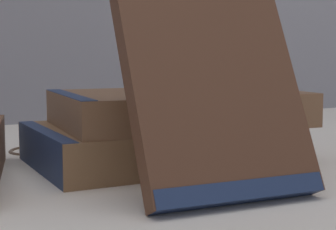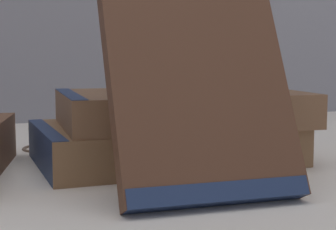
{
  "view_description": "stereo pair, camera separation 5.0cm",
  "coord_description": "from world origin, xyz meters",
  "px_view_note": "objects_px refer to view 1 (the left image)",
  "views": [
    {
      "loc": [
        -0.14,
        -0.42,
        0.1
      ],
      "look_at": [
        0.05,
        -0.01,
        0.04
      ],
      "focal_mm": 60.0,
      "sensor_mm": 36.0,
      "label": 1
    },
    {
      "loc": [
        -0.09,
        -0.44,
        0.1
      ],
      "look_at": [
        0.05,
        -0.01,
        0.04
      ],
      "focal_mm": 60.0,
      "sensor_mm": 36.0,
      "label": 2
    }
  ],
  "objects_px": {
    "book_leaning_front": "(215,88)",
    "pocket_watch": "(238,87)",
    "reading_glasses": "(64,145)",
    "book_flat_top": "(173,108)",
    "book_flat_bottom": "(155,143)"
  },
  "relations": [
    {
      "from": "book_flat_top",
      "to": "pocket_watch",
      "type": "bearing_deg",
      "value": -5.66
    },
    {
      "from": "pocket_watch",
      "to": "reading_glasses",
      "type": "relative_size",
      "value": 0.48
    },
    {
      "from": "pocket_watch",
      "to": "book_leaning_front",
      "type": "bearing_deg",
      "value": -127.92
    },
    {
      "from": "book_flat_bottom",
      "to": "book_flat_top",
      "type": "height_order",
      "value": "book_flat_top"
    },
    {
      "from": "book_leaning_front",
      "to": "book_flat_bottom",
      "type": "bearing_deg",
      "value": 86.4
    },
    {
      "from": "book_leaning_front",
      "to": "book_flat_top",
      "type": "bearing_deg",
      "value": 79.17
    },
    {
      "from": "book_leaning_front",
      "to": "pocket_watch",
      "type": "height_order",
      "value": "book_leaning_front"
    },
    {
      "from": "book_leaning_front",
      "to": "pocket_watch",
      "type": "xyz_separation_m",
      "value": [
        0.08,
        0.1,
        -0.01
      ]
    },
    {
      "from": "book_leaning_front",
      "to": "pocket_watch",
      "type": "distance_m",
      "value": 0.13
    },
    {
      "from": "book_flat_bottom",
      "to": "reading_glasses",
      "type": "distance_m",
      "value": 0.12
    },
    {
      "from": "book_flat_bottom",
      "to": "reading_glasses",
      "type": "height_order",
      "value": "book_flat_bottom"
    },
    {
      "from": "book_flat_bottom",
      "to": "book_flat_top",
      "type": "xyz_separation_m",
      "value": [
        0.01,
        -0.01,
        0.03
      ]
    },
    {
      "from": "pocket_watch",
      "to": "reading_glasses",
      "type": "bearing_deg",
      "value": 136.25
    },
    {
      "from": "book_leaning_front",
      "to": "reading_glasses",
      "type": "xyz_separation_m",
      "value": [
        -0.05,
        0.23,
        -0.07
      ]
    },
    {
      "from": "book_flat_bottom",
      "to": "book_flat_top",
      "type": "relative_size",
      "value": 1.07
    }
  ]
}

